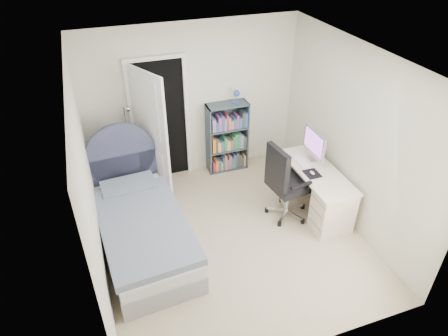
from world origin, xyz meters
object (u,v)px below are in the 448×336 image
object	(u,v)px
desk	(314,188)
nightstand	(106,172)
bed	(141,225)
office_chair	(285,180)
floor_lamp	(132,154)
bookcase	(228,139)

from	to	relation	value
desk	nightstand	bearing A→B (deg)	153.66
bed	nightstand	size ratio (longest dim) A/B	3.77
bed	office_chair	world-z (taller)	bed
bed	floor_lamp	distance (m)	1.43
nightstand	office_chair	world-z (taller)	office_chair
floor_lamp	desk	world-z (taller)	floor_lamp
desk	office_chair	bearing A→B (deg)	-178.13
floor_lamp	desk	distance (m)	2.85
bed	desk	xyz separation A→B (m)	(2.54, -0.11, 0.07)
desk	bookcase	bearing A→B (deg)	119.47
nightstand	floor_lamp	xyz separation A→B (m)	(0.43, 0.09, 0.18)
bed	nightstand	world-z (taller)	bed
floor_lamp	bookcase	distance (m)	1.59
bookcase	office_chair	world-z (taller)	bookcase
bookcase	nightstand	bearing A→B (deg)	-178.43
bed	floor_lamp	world-z (taller)	floor_lamp
nightstand	desk	world-z (taller)	desk
floor_lamp	bookcase	size ratio (longest dim) A/B	0.98
nightstand	desk	xyz separation A→B (m)	(2.85, -1.41, -0.01)
floor_lamp	bookcase	xyz separation A→B (m)	(1.59, -0.04, -0.01)
bed	desk	distance (m)	2.54
floor_lamp	office_chair	distance (m)	2.43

